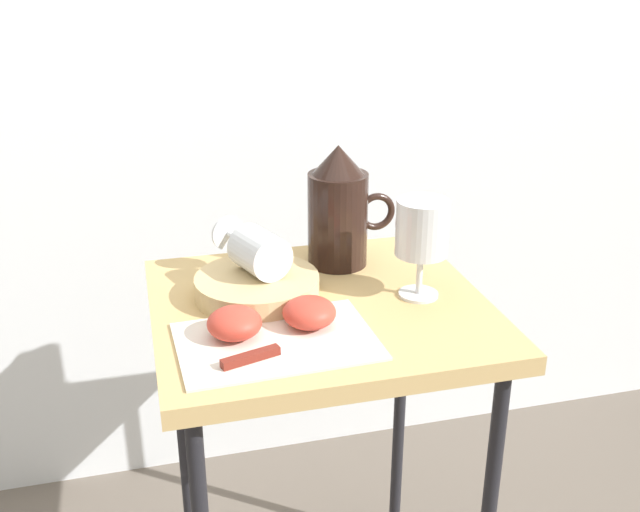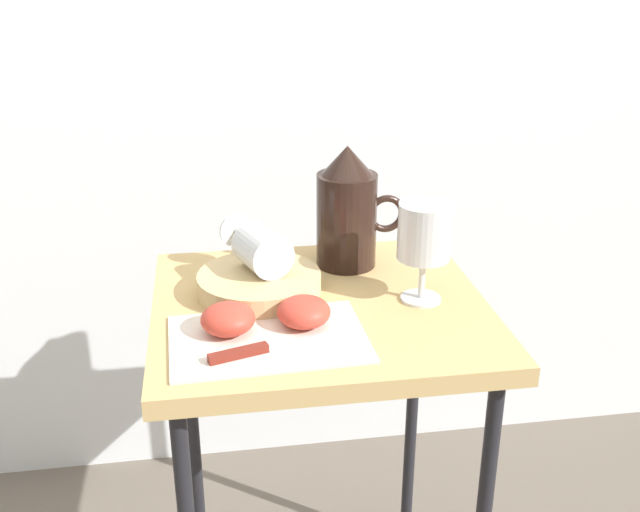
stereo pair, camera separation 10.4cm
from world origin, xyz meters
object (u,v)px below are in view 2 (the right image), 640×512
object	(u,v)px
pitcher	(347,218)
knife	(262,349)
apple_half_right	(304,312)
apple_half_left	(228,319)
wine_glass_tipped_near	(261,249)
wine_glass_upright	(424,236)
basket_tray	(259,284)
table	(320,346)

from	to	relation	value
pitcher	knife	xyz separation A→B (m)	(-0.17, -0.29, -0.08)
apple_half_right	apple_half_left	bearing A→B (deg)	-177.12
wine_glass_tipped_near	apple_half_right	size ratio (longest dim) A/B	2.06
wine_glass_upright	knife	xyz separation A→B (m)	(-0.26, -0.13, -0.10)
apple_half_left	knife	xyz separation A→B (m)	(0.04, -0.06, -0.02)
wine_glass_upright	knife	world-z (taller)	wine_glass_upright
wine_glass_tipped_near	wine_glass_upright	bearing A→B (deg)	-17.57
basket_tray	wine_glass_tipped_near	world-z (taller)	wine_glass_tipped_near
basket_tray	wine_glass_tipped_near	size ratio (longest dim) A/B	1.23
knife	wine_glass_tipped_near	bearing A→B (deg)	85.07
pitcher	table	bearing A→B (deg)	-115.85
wine_glass_upright	knife	bearing A→B (deg)	-153.62
wine_glass_upright	pitcher	bearing A→B (deg)	119.48
basket_tray	wine_glass_upright	xyz separation A→B (m)	(0.25, -0.06, 0.09)
table	pitcher	size ratio (longest dim) A/B	3.38
table	wine_glass_tipped_near	world-z (taller)	wine_glass_tipped_near
knife	table	bearing A→B (deg)	54.52
wine_glass_upright	apple_half_right	size ratio (longest dim) A/B	2.04
pitcher	wine_glass_upright	size ratio (longest dim) A/B	1.33
wine_glass_tipped_near	apple_half_right	xyz separation A→B (m)	(0.05, -0.14, -0.05)
pitcher	knife	world-z (taller)	pitcher
basket_tray	apple_half_right	size ratio (longest dim) A/B	2.52
table	knife	bearing A→B (deg)	-125.48
table	pitcher	xyz separation A→B (m)	(0.07, 0.14, 0.17)
table	basket_tray	size ratio (longest dim) A/B	3.63
table	wine_glass_tipped_near	bearing A→B (deg)	143.60
wine_glass_tipped_near	apple_half_left	xyz separation A→B (m)	(-0.06, -0.15, -0.05)
pitcher	wine_glass_tipped_near	size ratio (longest dim) A/B	1.32
apple_half_right	basket_tray	bearing A→B (deg)	114.07
basket_tray	apple_half_left	world-z (taller)	apple_half_left
wine_glass_upright	apple_half_right	world-z (taller)	wine_glass_upright
table	knife	xyz separation A→B (m)	(-0.10, -0.15, 0.09)
basket_tray	pitcher	bearing A→B (deg)	30.88
apple_half_left	knife	bearing A→B (deg)	-55.18
table	apple_half_right	world-z (taller)	apple_half_right
apple_half_right	knife	xyz separation A→B (m)	(-0.07, -0.07, -0.02)
pitcher	knife	size ratio (longest dim) A/B	0.99
wine_glass_upright	apple_half_left	xyz separation A→B (m)	(-0.31, -0.07, -0.08)
pitcher	apple_half_right	size ratio (longest dim) A/B	2.71
wine_glass_upright	knife	size ratio (longest dim) A/B	0.75
pitcher	knife	bearing A→B (deg)	-120.92
apple_half_right	wine_glass_upright	bearing A→B (deg)	17.70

